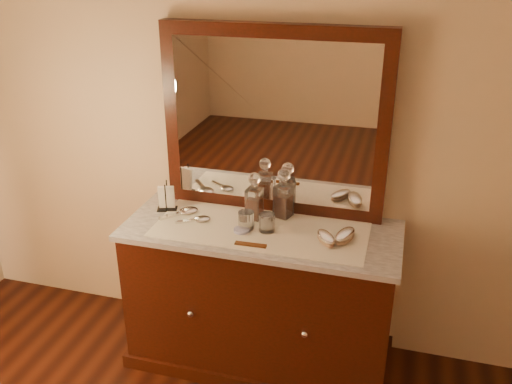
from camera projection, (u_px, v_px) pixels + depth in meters
dresser_cabinet at (261, 298)px, 3.04m from camera, size 1.40×0.55×0.82m
dresser_plinth at (261, 351)px, 3.19m from camera, size 1.46×0.59×0.08m
knob_left at (191, 314)px, 2.84m from camera, size 0.04×0.04×0.04m
knob_right at (305, 334)px, 2.70m from camera, size 0.04×0.04×0.04m
marble_top at (261, 231)px, 2.86m from camera, size 1.44×0.59×0.03m
mirror_frame at (274, 122)px, 2.86m from camera, size 1.20×0.08×1.00m
mirror_glass at (272, 124)px, 2.83m from camera, size 1.06×0.01×0.86m
lace_runner at (260, 230)px, 2.84m from camera, size 1.10×0.45×0.00m
pin_dish at (242, 230)px, 2.81m from camera, size 0.11×0.11×0.01m
comb at (251, 245)px, 2.68m from camera, size 0.16×0.03×0.01m
napkin_rack at (167, 199)px, 3.03m from camera, size 0.12×0.09×0.16m
decanter_left at (254, 201)px, 2.91m from camera, size 0.09×0.09×0.26m
decanter_right at (283, 198)px, 2.93m from camera, size 0.11×0.11×0.28m
brush_near at (326, 238)px, 2.70m from camera, size 0.14×0.17×0.04m
brush_far at (345, 236)px, 2.72m from camera, size 0.12×0.19×0.05m
hand_mirror_outer at (185, 211)px, 3.00m from camera, size 0.19×0.21×0.02m
hand_mirror_inner at (199, 219)px, 2.92m from camera, size 0.18×0.14×0.02m
tumblers at (257, 221)px, 2.81m from camera, size 0.19×0.09×0.09m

